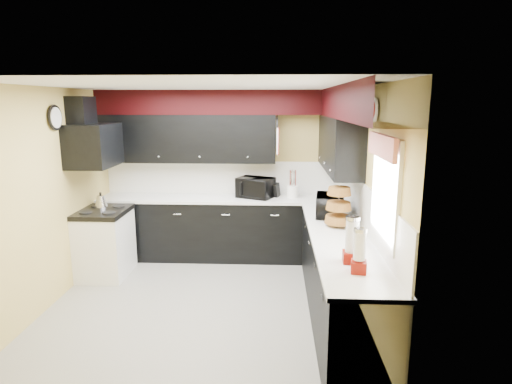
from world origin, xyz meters
The scene contains 35 objects.
ground centered at (0.00, 0.00, 0.00)m, with size 3.60×3.60×0.00m, color gray.
wall_back centered at (0.00, 1.80, 1.25)m, with size 3.60×0.06×2.50m, color #E0C666.
wall_right centered at (1.80, 0.00, 1.25)m, with size 0.06×3.60×2.50m, color #E0C666.
wall_left centered at (-1.80, 0.00, 1.25)m, with size 0.06×3.60×2.50m, color #E0C666.
ceiling centered at (0.00, 0.00, 2.50)m, with size 3.60×3.60×0.06m, color white.
cab_back centered at (0.00, 1.50, 0.45)m, with size 3.60×0.60×0.90m, color black.
cab_right centered at (1.50, -0.30, 0.45)m, with size 0.60×3.00×0.90m, color black.
counter_back centered at (0.00, 1.50, 0.92)m, with size 3.62×0.64×0.04m, color white.
counter_right centered at (1.50, -0.30, 0.92)m, with size 0.64×3.02×0.04m, color white.
splash_back centered at (0.00, 1.79, 1.19)m, with size 3.60×0.02×0.50m, color white.
splash_right centered at (1.79, 0.00, 1.19)m, with size 0.02×3.60×0.50m, color white.
upper_back centered at (-0.50, 1.62, 1.80)m, with size 2.60×0.35×0.70m, color black.
upper_right centered at (1.62, 0.90, 1.80)m, with size 0.35×1.80×0.70m, color black.
soffit_back centered at (0.00, 1.62, 2.33)m, with size 3.60×0.36×0.35m, color black.
soffit_right centered at (1.62, -0.18, 2.33)m, with size 0.36×3.24×0.35m, color black.
stove centered at (-1.50, 0.75, 0.43)m, with size 0.60×0.75×0.86m, color white.
cooktop centered at (-1.50, 0.75, 0.89)m, with size 0.62×0.77×0.06m, color black.
hood centered at (-1.55, 0.75, 1.78)m, with size 0.50×0.78×0.55m, color black.
hood_duct centered at (-1.68, 0.75, 2.20)m, with size 0.24×0.40×0.40m, color black.
window centered at (1.79, -0.90, 1.55)m, with size 0.03×0.86×0.96m, color white, non-canonical shape.
valance centered at (1.73, -0.90, 1.95)m, with size 0.04×0.88×0.20m, color red.
pan_top centered at (0.82, 1.55, 2.00)m, with size 0.03×0.22×0.40m, color black, non-canonical shape.
pan_mid centered at (0.82, 1.42, 1.75)m, with size 0.03×0.28×0.46m, color black, non-canonical shape.
pan_low centered at (0.82, 1.68, 1.72)m, with size 0.03×0.24×0.42m, color black, non-canonical shape.
cut_board centered at (0.83, 1.30, 1.80)m, with size 0.03×0.26×0.35m, color white.
baskets centered at (1.52, 0.05, 1.18)m, with size 0.27×0.27×0.50m, color brown, non-canonical shape.
clock centered at (-1.77, 0.25, 2.15)m, with size 0.03×0.30×0.30m, color black, non-canonical shape.
deco_plate centered at (1.77, -0.35, 2.25)m, with size 0.03×0.24×0.24m, color white, non-canonical shape.
toaster_oven centered at (0.51, 1.52, 1.09)m, with size 0.51×0.42×0.29m, color black.
microwave centered at (1.48, 0.49, 1.07)m, with size 0.48×0.33×0.27m, color black.
utensil_crock centered at (1.06, 1.53, 1.03)m, with size 0.17×0.17×0.18m, color white.
knife_block centered at (0.81, 1.56, 1.04)m, with size 0.09×0.13×0.20m, color black.
kettle centered at (-1.59, 0.93, 1.00)m, with size 0.17×0.17×0.15m, color #A7A7AB, non-canonical shape.
dispenser_a centered at (1.47, -1.09, 1.14)m, with size 0.14×0.14×0.39m, color #620001, non-canonical shape.
dispenser_b centered at (1.50, -1.31, 1.11)m, with size 0.13×0.13×0.34m, color #660000, non-canonical shape.
Camera 1 is at (0.80, -4.68, 2.32)m, focal length 30.00 mm.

